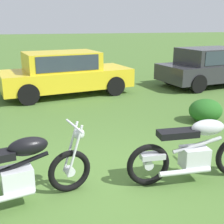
% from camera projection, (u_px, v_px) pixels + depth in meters
% --- Properties ---
extents(ground_plane, '(120.00, 120.00, 0.00)m').
position_uv_depth(ground_plane, '(103.00, 181.00, 4.62)').
color(ground_plane, '#476B2D').
extents(motorcycle_black, '(2.10, 0.82, 1.02)m').
position_uv_depth(motorcycle_black, '(17.00, 172.00, 3.88)').
color(motorcycle_black, black).
rests_on(motorcycle_black, ground).
extents(motorcycle_silver, '(2.10, 0.64, 1.02)m').
position_uv_depth(motorcycle_silver, '(195.00, 151.00, 4.51)').
color(motorcycle_silver, black).
rests_on(motorcycle_silver, ground).
extents(car_yellow, '(4.46, 2.39, 1.43)m').
position_uv_depth(car_yellow, '(64.00, 71.00, 9.84)').
color(car_yellow, gold).
rests_on(car_yellow, ground).
extents(car_charcoal, '(4.39, 2.40, 1.43)m').
position_uv_depth(car_charcoal, '(212.00, 65.00, 11.34)').
color(car_charcoal, '#2D2D33').
rests_on(car_charcoal, ground).
extents(shrub_low, '(0.82, 0.72, 0.57)m').
position_uv_depth(shrub_low, '(206.00, 111.00, 7.26)').
color(shrub_low, '#235E1E').
rests_on(shrub_low, ground).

